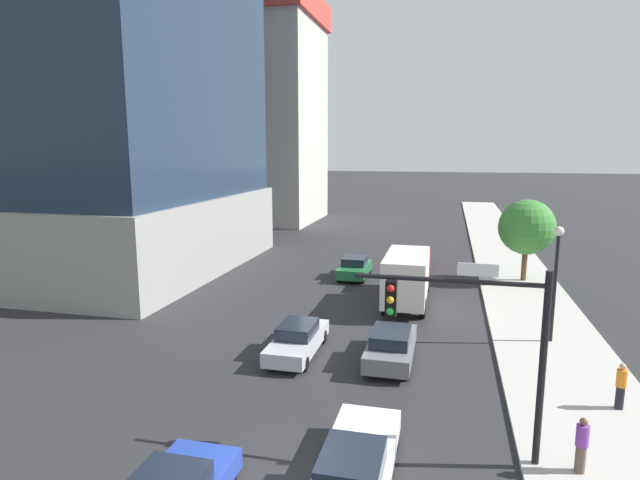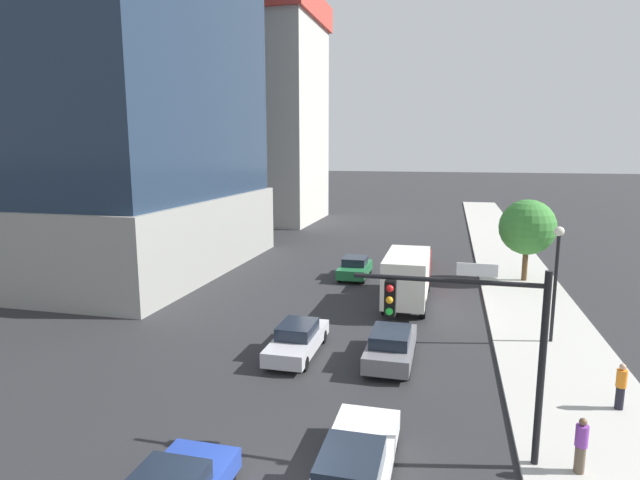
{
  "view_description": "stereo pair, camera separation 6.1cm",
  "coord_description": "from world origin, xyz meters",
  "px_view_note": "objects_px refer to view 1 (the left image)",
  "views": [
    {
      "loc": [
        4.02,
        -11.14,
        9.0
      ],
      "look_at": [
        -1.57,
        11.66,
        4.89
      ],
      "focal_mm": 29.39,
      "sensor_mm": 36.0,
      "label": 1
    },
    {
      "loc": [
        4.08,
        -11.12,
        9.0
      ],
      "look_at": [
        -1.57,
        11.66,
        4.89
      ],
      "focal_mm": 29.39,
      "sensor_mm": 36.0,
      "label": 2
    }
  ],
  "objects_px": {
    "street_tree": "(527,227)",
    "car_white": "(357,459)",
    "box_truck": "(408,274)",
    "pedestrian_purple_shirt": "(582,445)",
    "car_silver": "(298,339)",
    "construction_building": "(261,101)",
    "car_green": "(354,268)",
    "street_lamp": "(556,266)",
    "pedestrian_orange_shirt": "(621,386)",
    "car_red": "(417,257)",
    "car_gray": "(391,345)",
    "traffic_light_pole": "(473,326)"
  },
  "relations": [
    {
      "from": "car_white",
      "to": "street_lamp",
      "type": "bearing_deg",
      "value": 60.35
    },
    {
      "from": "street_tree",
      "to": "pedestrian_orange_shirt",
      "type": "distance_m",
      "value": 18.49
    },
    {
      "from": "traffic_light_pole",
      "to": "car_green",
      "type": "distance_m",
      "value": 22.26
    },
    {
      "from": "traffic_light_pole",
      "to": "car_gray",
      "type": "xyz_separation_m",
      "value": [
        -2.92,
        6.56,
        -3.35
      ]
    },
    {
      "from": "car_silver",
      "to": "construction_building",
      "type": "bearing_deg",
      "value": 111.86
    },
    {
      "from": "street_lamp",
      "to": "car_green",
      "type": "distance_m",
      "value": 15.53
    },
    {
      "from": "construction_building",
      "to": "car_silver",
      "type": "distance_m",
      "value": 46.87
    },
    {
      "from": "car_silver",
      "to": "pedestrian_purple_shirt",
      "type": "height_order",
      "value": "pedestrian_purple_shirt"
    },
    {
      "from": "street_lamp",
      "to": "car_green",
      "type": "height_order",
      "value": "street_lamp"
    },
    {
      "from": "street_lamp",
      "to": "pedestrian_orange_shirt",
      "type": "relative_size",
      "value": 3.3
    },
    {
      "from": "car_silver",
      "to": "pedestrian_purple_shirt",
      "type": "xyz_separation_m",
      "value": [
        10.06,
        -6.59,
        0.27
      ]
    },
    {
      "from": "street_tree",
      "to": "car_silver",
      "type": "bearing_deg",
      "value": -125.71
    },
    {
      "from": "traffic_light_pole",
      "to": "street_tree",
      "type": "bearing_deg",
      "value": 78.86
    },
    {
      "from": "street_tree",
      "to": "car_white",
      "type": "xyz_separation_m",
      "value": [
        -7.32,
        -24.23,
        -3.1
      ]
    },
    {
      "from": "street_lamp",
      "to": "car_white",
      "type": "height_order",
      "value": "street_lamp"
    },
    {
      "from": "car_green",
      "to": "car_silver",
      "type": "bearing_deg",
      "value": -90.0
    },
    {
      "from": "car_green",
      "to": "pedestrian_purple_shirt",
      "type": "distance_m",
      "value": 23.28
    },
    {
      "from": "car_green",
      "to": "construction_building",
      "type": "bearing_deg",
      "value": 121.57
    },
    {
      "from": "traffic_light_pole",
      "to": "car_gray",
      "type": "bearing_deg",
      "value": 114.01
    },
    {
      "from": "pedestrian_orange_shirt",
      "to": "pedestrian_purple_shirt",
      "type": "distance_m",
      "value": 4.77
    },
    {
      "from": "street_lamp",
      "to": "car_white",
      "type": "bearing_deg",
      "value": -119.65
    },
    {
      "from": "car_gray",
      "to": "box_truck",
      "type": "xyz_separation_m",
      "value": [
        -0.0,
        8.72,
        1.04
      ]
    },
    {
      "from": "construction_building",
      "to": "pedestrian_purple_shirt",
      "type": "height_order",
      "value": "construction_building"
    },
    {
      "from": "traffic_light_pole",
      "to": "car_white",
      "type": "bearing_deg",
      "value": -147.22
    },
    {
      "from": "car_red",
      "to": "pedestrian_purple_shirt",
      "type": "height_order",
      "value": "pedestrian_purple_shirt"
    },
    {
      "from": "box_truck",
      "to": "pedestrian_purple_shirt",
      "type": "height_order",
      "value": "box_truck"
    },
    {
      "from": "pedestrian_orange_shirt",
      "to": "car_green",
      "type": "bearing_deg",
      "value": 126.14
    },
    {
      "from": "street_lamp",
      "to": "construction_building",
      "type": "bearing_deg",
      "value": 126.52
    },
    {
      "from": "pedestrian_purple_shirt",
      "to": "pedestrian_orange_shirt",
      "type": "bearing_deg",
      "value": 62.82
    },
    {
      "from": "traffic_light_pole",
      "to": "pedestrian_orange_shirt",
      "type": "height_order",
      "value": "traffic_light_pole"
    },
    {
      "from": "construction_building",
      "to": "car_red",
      "type": "distance_m",
      "value": 33.71
    },
    {
      "from": "construction_building",
      "to": "car_white",
      "type": "relative_size",
      "value": 7.65
    },
    {
      "from": "street_tree",
      "to": "car_green",
      "type": "bearing_deg",
      "value": -172.51
    },
    {
      "from": "car_gray",
      "to": "street_tree",
      "type": "bearing_deg",
      "value": 65.13
    },
    {
      "from": "street_tree",
      "to": "box_truck",
      "type": "height_order",
      "value": "street_tree"
    },
    {
      "from": "construction_building",
      "to": "car_green",
      "type": "xyz_separation_m",
      "value": [
        16.64,
        -27.09,
        -14.05
      ]
    },
    {
      "from": "car_white",
      "to": "car_red",
      "type": "bearing_deg",
      "value": 90.0
    },
    {
      "from": "car_red",
      "to": "box_truck",
      "type": "height_order",
      "value": "box_truck"
    },
    {
      "from": "street_lamp",
      "to": "pedestrian_purple_shirt",
      "type": "relative_size",
      "value": 3.35
    },
    {
      "from": "car_white",
      "to": "car_silver",
      "type": "distance_m",
      "value": 9.29
    },
    {
      "from": "construction_building",
      "to": "car_green",
      "type": "bearing_deg",
      "value": -58.43
    },
    {
      "from": "car_silver",
      "to": "box_truck",
      "type": "height_order",
      "value": "box_truck"
    },
    {
      "from": "traffic_light_pole",
      "to": "box_truck",
      "type": "relative_size",
      "value": 0.72
    },
    {
      "from": "street_lamp",
      "to": "pedestrian_orange_shirt",
      "type": "distance_m",
      "value": 7.0
    },
    {
      "from": "car_silver",
      "to": "box_truck",
      "type": "distance_m",
      "value": 9.8
    },
    {
      "from": "car_white",
      "to": "construction_building",
      "type": "bearing_deg",
      "value": 112.61
    },
    {
      "from": "construction_building",
      "to": "car_white",
      "type": "bearing_deg",
      "value": -67.39
    },
    {
      "from": "car_white",
      "to": "traffic_light_pole",
      "type": "bearing_deg",
      "value": 32.78
    },
    {
      "from": "street_lamp",
      "to": "pedestrian_purple_shirt",
      "type": "xyz_separation_m",
      "value": [
        -1.07,
        -10.59,
        -2.76
      ]
    },
    {
      "from": "street_lamp",
      "to": "car_green",
      "type": "bearing_deg",
      "value": 136.9
    }
  ]
}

